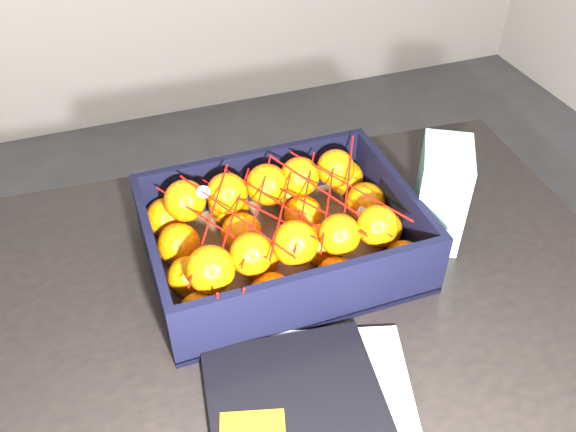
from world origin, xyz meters
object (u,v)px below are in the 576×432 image
object	(u,v)px
table	(240,376)
magazine_stack	(312,432)
retail_carton	(441,194)
produce_crate	(281,243)

from	to	relation	value
table	magazine_stack	size ratio (longest dim) A/B	3.71
retail_carton	magazine_stack	bearing A→B (deg)	-109.49
produce_crate	retail_carton	distance (m)	0.26
magazine_stack	retail_carton	xyz separation A→B (m)	(0.31, 0.26, 0.07)
produce_crate	retail_carton	world-z (taller)	retail_carton
produce_crate	magazine_stack	bearing A→B (deg)	-102.34
produce_crate	table	bearing A→B (deg)	-132.31
produce_crate	retail_carton	xyz separation A→B (m)	(0.25, -0.03, 0.05)
table	retail_carton	xyz separation A→B (m)	(0.36, 0.09, 0.18)
table	magazine_stack	xyz separation A→B (m)	(0.04, -0.17, 0.11)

